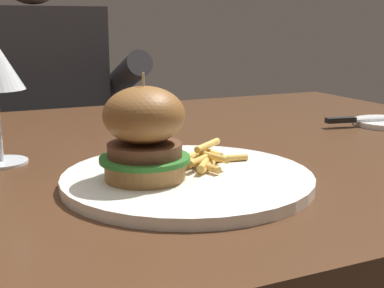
{
  "coord_description": "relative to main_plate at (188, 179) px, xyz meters",
  "views": [
    {
      "loc": [
        -0.29,
        -0.79,
        0.94
      ],
      "look_at": [
        -0.0,
        -0.17,
        0.78
      ],
      "focal_mm": 50.0,
      "sensor_mm": 36.0,
      "label": 1
    }
  ],
  "objects": [
    {
      "name": "table_knife",
      "position": [
        0.47,
        0.2,
        0.01
      ],
      "size": [
        0.21,
        0.05,
        0.01
      ],
      "color": "silver",
      "rests_on": "bread_plate"
    },
    {
      "name": "dining_table",
      "position": [
        0.02,
        0.2,
        -0.09
      ],
      "size": [
        1.39,
        0.94,
        0.74
      ],
      "color": "#472B19",
      "rests_on": "ground"
    },
    {
      "name": "main_plate",
      "position": [
        0.0,
        0.0,
        0.0
      ],
      "size": [
        0.32,
        0.32,
        0.01
      ],
      "primitive_type": "cylinder",
      "color": "white",
      "rests_on": "dining_table"
    },
    {
      "name": "fries_pile",
      "position": [
        0.03,
        0.02,
        0.02
      ],
      "size": [
        0.12,
        0.09,
        0.03
      ],
      "color": "#EABC5B",
      "rests_on": "main_plate"
    },
    {
      "name": "burger_sandwich",
      "position": [
        -0.06,
        0.0,
        0.06
      ],
      "size": [
        0.11,
        0.11,
        0.13
      ],
      "color": "#9E6B38",
      "rests_on": "main_plate"
    },
    {
      "name": "diner_person",
      "position": [
        -0.03,
        0.95,
        -0.18
      ],
      "size": [
        0.51,
        0.36,
        1.18
      ],
      "color": "#282833",
      "rests_on": "ground"
    }
  ]
}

